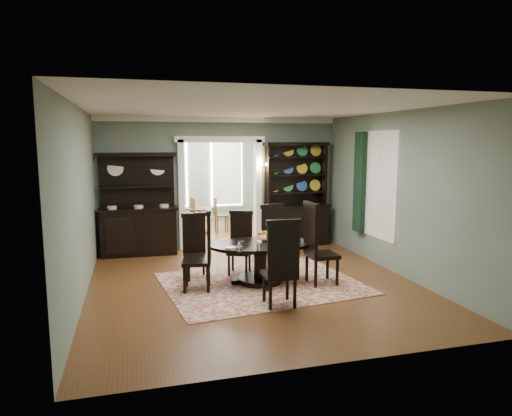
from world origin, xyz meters
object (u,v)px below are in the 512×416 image
Objects in this scene: parlor_table at (200,217)px; sideboard at (139,219)px; dining_table at (260,255)px; welsh_dresser at (296,208)px.

sideboard is at bearing -129.31° from parlor_table.
sideboard is (-2.00, 2.67, 0.29)m from dining_table.
welsh_dresser is 2.87m from parlor_table.
parlor_table is at bearing 131.88° from welsh_dresser.
dining_table is 3.16m from welsh_dresser.
dining_table is 4.66m from parlor_table.
parlor_table is (-0.38, 4.65, -0.04)m from dining_table.
welsh_dresser is (3.64, -0.01, 0.11)m from sideboard.
welsh_dresser reaches higher than dining_table.
parlor_table is at bearing 52.31° from sideboard.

